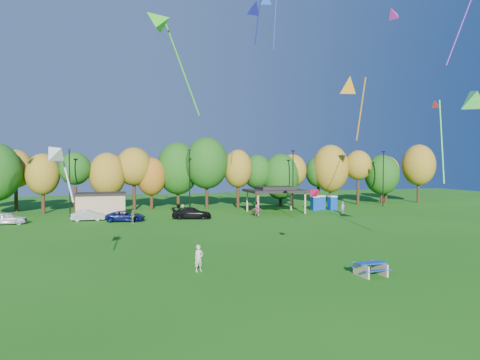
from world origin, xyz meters
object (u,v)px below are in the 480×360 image
object	(u,v)px
kite_flyer	(199,258)
car_d	(192,213)
porta_potties	(323,203)
car_b	(88,215)
car_a	(7,218)
picnic_table	(371,268)
car_c	(126,216)

from	to	relation	value
kite_flyer	car_d	distance (m)	26.89
car_d	porta_potties	bearing A→B (deg)	-64.04
car_b	car_d	bearing A→B (deg)	-97.88
car_b	car_a	bearing A→B (deg)	94.25
kite_flyer	car_a	distance (m)	32.58
picnic_table	car_d	distance (m)	31.22
car_d	car_c	bearing A→B (deg)	104.53
picnic_table	car_b	world-z (taller)	car_b
kite_flyer	car_d	world-z (taller)	kite_flyer
porta_potties	car_b	world-z (taller)	porta_potties
car_b	car_d	world-z (taller)	car_d
kite_flyer	picnic_table	bearing A→B (deg)	-41.71
picnic_table	kite_flyer	xyz separation A→B (m)	(-10.28, 4.03, 0.39)
car_b	car_c	xyz separation A→B (m)	(4.46, -1.85, -0.01)
porta_potties	picnic_table	bearing A→B (deg)	-112.74
kite_flyer	car_c	distance (m)	26.73
picnic_table	car_b	distance (m)	37.37
picnic_table	car_a	world-z (taller)	car_a
car_a	car_d	bearing A→B (deg)	-93.57
porta_potties	car_a	distance (m)	42.59
picnic_table	car_d	bearing A→B (deg)	97.72
porta_potties	picnic_table	size ratio (longest dim) A/B	1.84
kite_flyer	car_b	world-z (taller)	kite_flyer
porta_potties	car_d	xyz separation A→B (m)	(-20.94, -4.66, -0.37)
porta_potties	car_c	size ratio (longest dim) A/B	0.80
picnic_table	car_c	xyz separation A→B (m)	(-14.34, 30.44, 0.16)
kite_flyer	car_c	world-z (taller)	kite_flyer
kite_flyer	car_c	bearing A→B (deg)	78.45
car_b	kite_flyer	bearing A→B (deg)	-163.50
picnic_table	car_c	world-z (taller)	car_c
car_a	car_b	distance (m)	8.87
car_b	car_d	distance (m)	12.76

